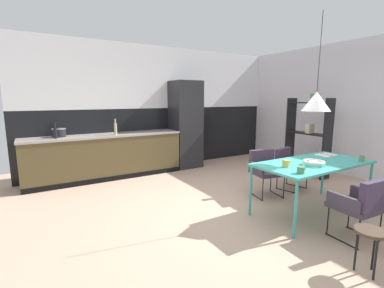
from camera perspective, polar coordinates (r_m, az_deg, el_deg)
name	(u,v)px	position (r m, az deg, el deg)	size (l,w,h in m)	color
ground_plane	(247,206)	(4.38, 11.56, -12.74)	(8.23, 8.23, 0.00)	tan
back_wall_splashback_dark	(163,137)	(6.69, -6.13, 1.45)	(6.33, 0.12, 1.42)	black
back_wall_panel_upper	(162,78)	(6.64, -6.36, 13.67)	(6.33, 0.12, 1.42)	silver
side_wall_right	(364,110)	(6.59, 32.47, 6.10)	(0.12, 6.22, 2.84)	silver
kitchen_counter	(106,156)	(5.93, -17.52, -2.47)	(3.14, 0.63, 0.92)	#4F4226
refrigerator_column	(186,125)	(6.53, -1.35, 4.11)	(0.65, 0.60, 2.05)	#232326
dining_table	(314,165)	(4.25, 24.17, -4.10)	(1.75, 0.84, 0.75)	teal
armchair_corner_seat	(265,166)	(4.82, 15.16, -4.57)	(0.58, 0.57, 0.77)	#3E3542
armchair_facing_counter	(363,201)	(3.72, 32.22, -10.18)	(0.52, 0.51, 0.77)	#3E3542
armchair_head_of_table	(289,163)	(5.31, 19.72, -3.77)	(0.58, 0.57, 0.74)	#3E3542
fruit_bowl	(314,162)	(4.03, 24.22, -3.53)	(0.29, 0.29, 0.07)	silver
open_book	(326,155)	(4.83, 26.38, -2.07)	(0.30, 0.23, 0.02)	white
mug_white_ceramic	(362,158)	(4.59, 32.08, -2.58)	(0.12, 0.07, 0.09)	#5B8456
mug_dark_espresso	(286,163)	(3.80, 19.13, -3.89)	(0.13, 0.09, 0.09)	gold
mug_glass_clear	(301,170)	(3.55, 21.91, -5.10)	(0.13, 0.09, 0.08)	#5B8456
cooking_pot	(59,133)	(5.82, -26.18, 2.15)	(0.26, 0.26, 0.18)	black
bottle_vinegar_dark	(116,128)	(5.74, -15.77, 3.19)	(0.06, 0.06, 0.33)	tan
bottle_oil_tall	(55,132)	(5.61, -26.78, 2.22)	(0.06, 0.06, 0.30)	black
side_stool	(370,235)	(3.15, 33.37, -15.70)	(0.29, 0.29, 0.44)	#423326
open_shelf_unit	(309,134)	(6.34, 23.31, 1.85)	(0.30, 0.94, 1.74)	black
pendant_lamp_over_table_near	(316,101)	(4.16, 24.66, 8.14)	(0.39, 0.39, 1.31)	black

